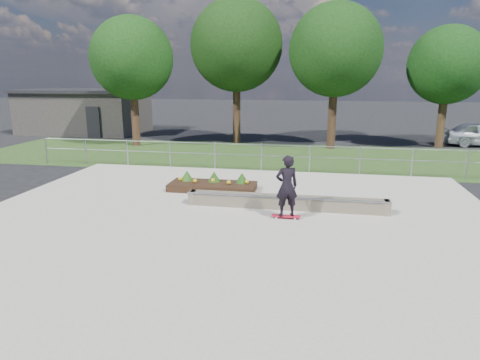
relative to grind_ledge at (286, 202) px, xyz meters
name	(u,v)px	position (x,y,z in m)	size (l,w,h in m)	color
ground	(222,235)	(-1.44, -2.36, -0.26)	(120.00, 120.00, 0.00)	black
grass_verge	(271,156)	(-1.44, 8.64, -0.25)	(30.00, 8.00, 0.02)	#28431B
concrete_slab	(222,234)	(-1.44, -2.36, -0.23)	(15.00, 15.00, 0.06)	#ACA598
fence	(261,154)	(-1.44, 5.14, 0.51)	(20.06, 0.06, 1.20)	gray
building	(85,111)	(-15.44, 15.64, 1.25)	(8.40, 5.40, 3.00)	#322F2D
tree_far_left	(132,58)	(-9.44, 10.64, 4.59)	(4.55, 4.55, 7.15)	#361F15
tree_mid_left	(237,45)	(-3.94, 12.64, 5.34)	(5.25, 5.25, 8.25)	black
tree_mid_right	(335,50)	(1.56, 11.64, 4.97)	(4.90, 4.90, 7.70)	black
tree_far_right	(448,65)	(7.56, 13.14, 4.21)	(4.20, 4.20, 6.60)	#342214
grind_ledge	(286,202)	(0.00, 0.00, 0.00)	(6.00, 0.44, 0.43)	brown
planter_bed	(213,185)	(-2.69, 1.72, -0.02)	(3.00, 1.20, 0.61)	black
skateboarder	(287,186)	(0.08, -0.91, 0.73)	(0.80, 0.61, 1.80)	white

